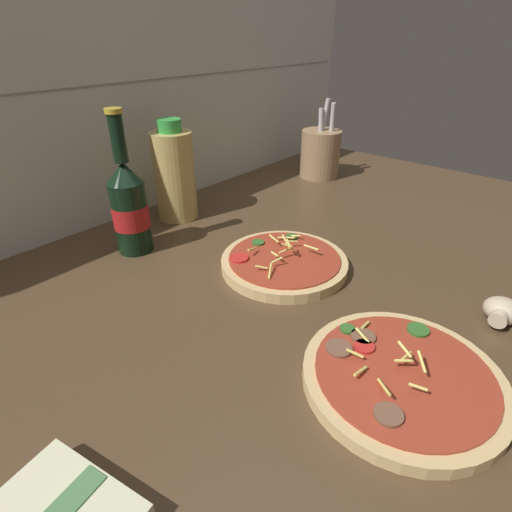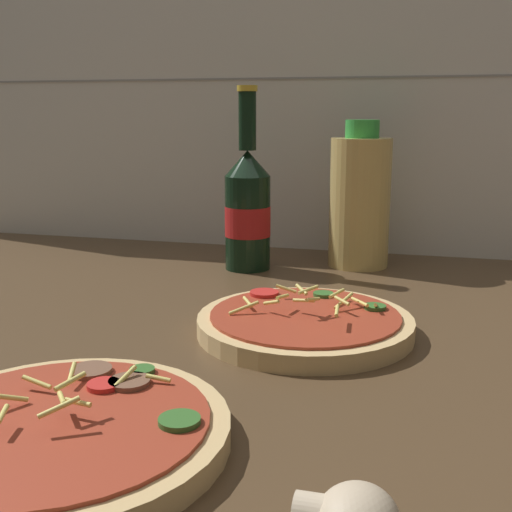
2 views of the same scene
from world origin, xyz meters
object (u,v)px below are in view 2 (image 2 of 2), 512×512
(pizza_near, at_px, (59,432))
(beer_bottle, at_px, (248,207))
(pizza_far, at_px, (305,323))
(oil_bottle, at_px, (360,200))

(pizza_near, distance_m, beer_bottle, 0.53)
(pizza_near, bearing_deg, beer_bottle, 91.11)
(pizza_far, bearing_deg, beer_bottle, 117.18)
(beer_bottle, bearing_deg, pizza_near, -88.89)
(pizza_far, bearing_deg, oil_bottle, 86.02)
(pizza_near, distance_m, oil_bottle, 0.61)
(pizza_far, bearing_deg, pizza_near, -114.34)
(pizza_near, xyz_separation_m, beer_bottle, (-0.01, 0.52, 0.08))
(pizza_near, height_order, oil_bottle, oil_bottle)
(pizza_near, xyz_separation_m, pizza_far, (0.12, 0.27, 0.00))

